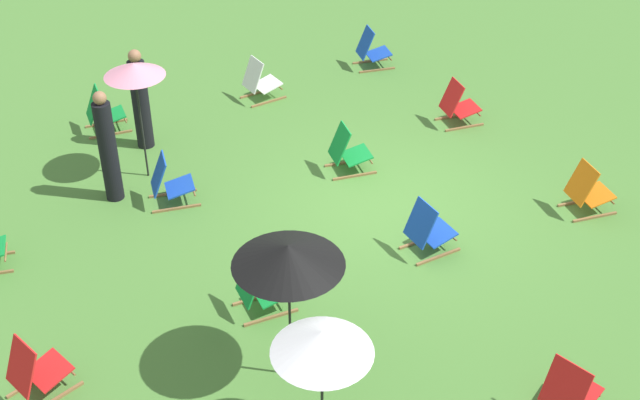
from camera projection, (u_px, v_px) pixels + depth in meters
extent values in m
plane|color=#477A33|center=(387.00, 206.00, 13.24)|extent=(40.00, 40.00, 0.00)
cube|color=olive|center=(355.00, 176.00, 13.92)|extent=(0.18, 0.75, 0.04)
cube|color=olive|center=(346.00, 162.00, 14.27)|extent=(0.18, 0.75, 0.04)
cube|color=#148C38|center=(357.00, 155.00, 13.98)|extent=(0.56, 0.52, 0.13)
cube|color=#148C38|center=(340.00, 143.00, 13.74)|extent=(0.52, 0.34, 0.57)
cylinder|color=olive|center=(368.00, 157.00, 14.06)|extent=(0.44, 0.11, 0.03)
cube|color=olive|center=(269.00, 102.00, 16.07)|extent=(0.09, 0.76, 0.04)
cube|color=olive|center=(258.00, 93.00, 16.37)|extent=(0.09, 0.76, 0.04)
cube|color=white|center=(267.00, 84.00, 16.12)|extent=(0.51, 0.47, 0.13)
cube|color=white|center=(253.00, 75.00, 15.83)|extent=(0.50, 0.28, 0.57)
cylinder|color=olive|center=(276.00, 85.00, 16.25)|extent=(0.44, 0.06, 0.03)
cube|color=olive|center=(438.00, 257.00, 12.14)|extent=(0.04, 0.76, 0.04)
cube|color=olive|center=(421.00, 241.00, 12.46)|extent=(0.04, 0.76, 0.04)
cube|color=#1947B7|center=(436.00, 233.00, 12.20)|extent=(0.48, 0.44, 0.13)
cube|color=#1947B7|center=(421.00, 223.00, 11.92)|extent=(0.48, 0.25, 0.57)
cylinder|color=olive|center=(447.00, 233.00, 12.32)|extent=(0.44, 0.03, 0.03)
cylinder|color=olive|center=(6.00, 252.00, 11.94)|extent=(0.43, 0.14, 0.03)
cube|color=olive|center=(177.00, 208.00, 13.15)|extent=(0.20, 0.75, 0.04)
cube|color=olive|center=(173.00, 193.00, 13.50)|extent=(0.20, 0.75, 0.04)
cube|color=#1947B7|center=(180.00, 186.00, 13.20)|extent=(0.56, 0.53, 0.13)
cube|color=#1947B7|center=(158.00, 174.00, 12.98)|extent=(0.52, 0.35, 0.57)
cylinder|color=olive|center=(193.00, 188.00, 13.29)|extent=(0.44, 0.12, 0.03)
cube|color=olive|center=(465.00, 127.00, 15.25)|extent=(0.17, 0.75, 0.04)
cube|color=olive|center=(454.00, 116.00, 15.60)|extent=(0.17, 0.75, 0.04)
cube|color=red|center=(465.00, 109.00, 15.31)|extent=(0.55, 0.51, 0.13)
cube|color=red|center=(452.00, 97.00, 15.07)|extent=(0.52, 0.33, 0.57)
cylinder|color=olive|center=(475.00, 110.00, 15.40)|extent=(0.44, 0.10, 0.03)
cube|color=olive|center=(111.00, 134.00, 15.04)|extent=(0.13, 0.76, 0.04)
cube|color=olive|center=(107.00, 123.00, 15.38)|extent=(0.13, 0.76, 0.04)
cube|color=#148C38|center=(112.00, 115.00, 15.10)|extent=(0.53, 0.49, 0.13)
cube|color=#148C38|center=(93.00, 104.00, 14.85)|extent=(0.51, 0.30, 0.57)
cylinder|color=olive|center=(124.00, 117.00, 15.20)|extent=(0.44, 0.08, 0.03)
cube|color=olive|center=(595.00, 217.00, 12.96)|extent=(0.18, 0.75, 0.04)
cube|color=olive|center=(579.00, 202.00, 13.30)|extent=(0.18, 0.75, 0.04)
cube|color=orange|center=(596.00, 195.00, 13.01)|extent=(0.55, 0.52, 0.13)
cube|color=orange|center=(582.00, 183.00, 12.78)|extent=(0.52, 0.33, 0.57)
cylinder|color=olive|center=(606.00, 196.00, 13.10)|extent=(0.44, 0.11, 0.03)
cube|color=olive|center=(271.00, 317.00, 11.09)|extent=(0.10, 0.76, 0.04)
cube|color=olive|center=(259.00, 297.00, 11.42)|extent=(0.10, 0.76, 0.04)
cube|color=#148C38|center=(272.00, 291.00, 11.14)|extent=(0.51, 0.47, 0.13)
cube|color=#148C38|center=(249.00, 280.00, 10.88)|extent=(0.50, 0.29, 0.57)
cylinder|color=olive|center=(286.00, 291.00, 11.25)|extent=(0.44, 0.06, 0.03)
cube|color=olive|center=(377.00, 70.00, 17.20)|extent=(0.20, 0.75, 0.04)
cube|color=olive|center=(370.00, 61.00, 17.55)|extent=(0.20, 0.75, 0.04)
cube|color=#1947B7|center=(379.00, 54.00, 17.26)|extent=(0.56, 0.53, 0.13)
cube|color=#1947B7|center=(365.00, 43.00, 17.03)|extent=(0.52, 0.35, 0.57)
cylinder|color=olive|center=(388.00, 56.00, 17.34)|extent=(0.44, 0.12, 0.03)
cube|color=olive|center=(55.00, 400.00, 9.91)|extent=(0.26, 0.74, 0.04)
cube|color=olive|center=(36.00, 380.00, 10.17)|extent=(0.26, 0.74, 0.04)
cube|color=red|center=(49.00, 370.00, 9.96)|extent=(0.59, 0.56, 0.13)
cube|color=red|center=(21.00, 367.00, 9.62)|extent=(0.53, 0.38, 0.57)
cylinder|color=olive|center=(65.00, 366.00, 10.12)|extent=(0.43, 0.16, 0.03)
cube|color=red|center=(576.00, 391.00, 9.69)|extent=(0.58, 0.55, 0.13)
cube|color=red|center=(566.00, 388.00, 9.36)|extent=(0.53, 0.37, 0.57)
cylinder|color=olive|center=(584.00, 386.00, 9.85)|extent=(0.43, 0.15, 0.03)
cylinder|color=black|center=(141.00, 122.00, 13.40)|extent=(0.03, 0.03, 1.99)
cone|color=pink|center=(134.00, 70.00, 12.89)|extent=(0.95, 0.95, 0.21)
cylinder|color=black|center=(290.00, 314.00, 9.74)|extent=(0.03, 0.03, 1.93)
cone|color=black|center=(288.00, 255.00, 9.25)|extent=(1.27, 1.27, 0.26)
cylinder|color=black|center=(322.00, 394.00, 8.88)|extent=(0.03, 0.03, 1.71)
cone|color=white|center=(322.00, 342.00, 8.46)|extent=(1.06, 1.06, 0.28)
cylinder|color=black|center=(108.00, 152.00, 12.96)|extent=(0.30, 0.30, 1.67)
sphere|color=#936647|center=(100.00, 98.00, 12.44)|extent=(0.21, 0.21, 0.21)
cylinder|color=black|center=(141.00, 105.00, 14.32)|extent=(0.41, 0.41, 1.59)
sphere|color=#936647|center=(134.00, 56.00, 13.82)|extent=(0.22, 0.22, 0.22)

